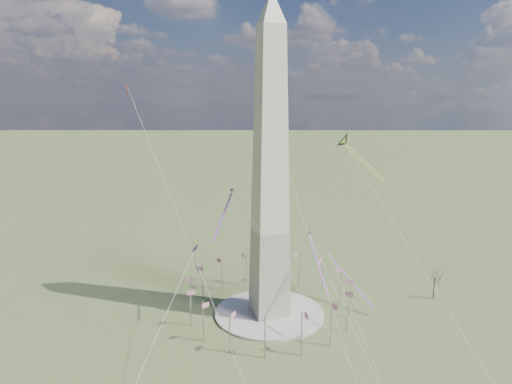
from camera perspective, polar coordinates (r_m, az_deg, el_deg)
name	(u,v)px	position (r m, az deg, el deg)	size (l,w,h in m)	color
ground	(269,314)	(155.74, 1.67, -15.02)	(2000.00, 2000.00, 0.00)	#495B2D
plaza	(269,313)	(155.56, 1.67, -14.89)	(36.00, 36.00, 0.80)	#B8B5A8
washington_monument	(270,171)	(140.85, 1.79, 2.68)	(15.56, 15.56, 100.00)	#B3AC96
flagpole_ring	(269,294)	(152.61, 1.69, -12.58)	(54.40, 54.40, 13.00)	#ADAEB4
tree_near	(435,276)	(174.36, 21.46, -9.73)	(6.99, 6.99, 12.24)	#453529
kite_delta_black	(346,144)	(157.82, 11.21, 5.95)	(11.91, 17.75, 14.81)	black
kite_diamond_purple	(195,252)	(142.67, -7.63, -7.43)	(2.35, 3.40, 10.01)	#461A75
kite_streamer_left	(315,255)	(141.04, 7.45, -7.82)	(3.73, 19.87, 13.66)	#FF2854
kite_streamer_mid	(226,209)	(142.44, -3.83, -2.09)	(11.24, 16.23, 12.83)	#FF2854
kite_streamer_right	(343,270)	(162.80, 10.77, -9.55)	(8.68, 21.69, 15.46)	#FF2854
kite_small_red	(127,87)	(172.81, -15.84, 12.56)	(1.34, 2.11, 4.70)	#F5371C
kite_small_white	(261,89)	(178.56, 0.68, 12.77)	(1.14, 1.93, 4.58)	white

